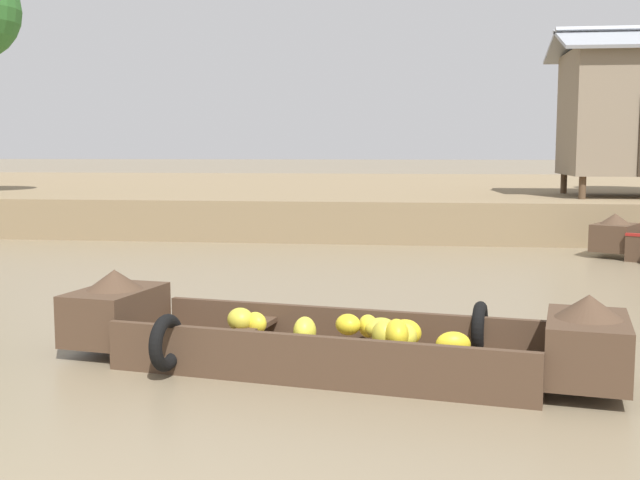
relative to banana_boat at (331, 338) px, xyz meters
The scene contains 3 objects.
ground_plane 5.34m from the banana_boat, 101.98° to the left, with size 300.00×300.00×0.00m, color #7A6B51.
riverbank_strip 19.70m from the banana_boat, 93.22° to the left, with size 160.00×20.00×0.92m, color #7F6B4C.
banana_boat is the anchor object (origin of this frame).
Camera 1 is at (1.91, -2.35, 2.04)m, focal length 44.09 mm.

